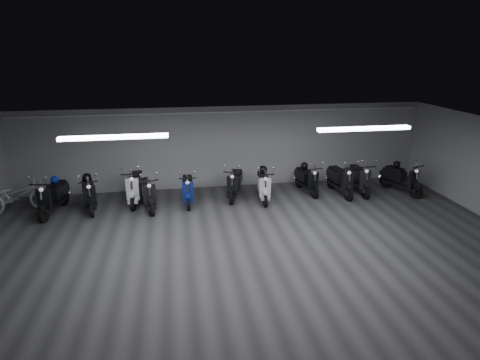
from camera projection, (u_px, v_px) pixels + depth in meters
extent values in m
cube|color=#343436|center=(252.00, 256.00, 9.25)|extent=(14.00, 10.00, 0.01)
cube|color=slate|center=(254.00, 139.00, 8.35)|extent=(14.00, 10.00, 0.01)
cube|color=#949496|center=(225.00, 147.00, 13.48)|extent=(14.00, 0.01, 2.80)
cube|color=white|center=(114.00, 137.00, 8.84)|extent=(2.40, 0.18, 0.08)
cube|color=white|center=(364.00, 129.00, 9.77)|extent=(2.40, 0.18, 0.08)
cylinder|color=white|center=(225.00, 112.00, 13.01)|extent=(13.60, 0.05, 0.05)
imported|color=white|center=(16.00, 192.00, 11.49)|extent=(2.10, 1.26, 1.28)
sphere|color=black|center=(397.00, 164.00, 13.16)|extent=(0.24, 0.24, 0.24)
sphere|color=#0E249B|center=(55.00, 180.00, 11.57)|extent=(0.24, 0.24, 0.24)
sphere|color=black|center=(263.00, 170.00, 12.58)|extent=(0.28, 0.28, 0.28)
sphere|color=black|center=(304.00, 166.00, 13.19)|extent=(0.25, 0.25, 0.25)
sphere|color=black|center=(87.00, 178.00, 11.80)|extent=(0.27, 0.27, 0.27)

